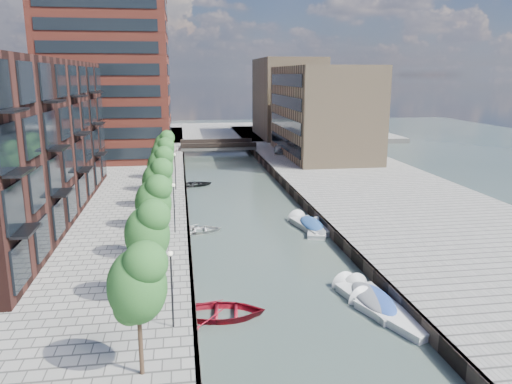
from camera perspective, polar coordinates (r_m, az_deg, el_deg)
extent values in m
plane|color=#38473F|center=(57.85, -1.96, -0.44)|extent=(300.00, 300.00, 0.00)
cube|color=gray|center=(61.62, 12.98, 0.55)|extent=(20.00, 140.00, 1.00)
cube|color=#332823|center=(57.36, -8.02, -0.17)|extent=(0.25, 140.00, 1.00)
cube|color=#332823|center=(58.73, 3.96, 0.25)|extent=(0.25, 140.00, 1.00)
cube|color=gray|center=(116.76, -5.46, 6.70)|extent=(80.00, 40.00, 1.00)
cube|color=black|center=(48.11, -24.99, 5.24)|extent=(8.00, 38.00, 14.00)
cube|color=maroon|center=(81.54, -16.59, 14.34)|extent=(18.00, 18.00, 30.00)
cube|color=#977C5C|center=(81.22, 7.54, 9.12)|extent=(12.00, 25.00, 14.00)
cube|color=#977C5C|center=(106.35, 3.62, 10.69)|extent=(12.00, 20.00, 16.00)
cube|color=gray|center=(88.94, -4.40, 5.20)|extent=(13.00, 6.00, 0.60)
cube|color=#332823|center=(86.09, -4.27, 5.34)|extent=(13.00, 0.40, 0.80)
cube|color=#332823|center=(91.62, -4.55, 5.81)|extent=(13.00, 0.40, 0.80)
cylinder|color=#382619|center=(22.80, -13.07, -16.17)|extent=(0.20, 0.20, 3.20)
ellipsoid|color=#235D23|center=(21.60, -13.45, -9.85)|extent=(2.50, 2.50, 3.25)
cylinder|color=#382619|center=(29.09, -12.08, -9.43)|extent=(0.20, 0.20, 3.20)
ellipsoid|color=#235D23|center=(28.17, -12.35, -4.30)|extent=(2.50, 2.50, 3.25)
cylinder|color=#382619|center=(35.65, -11.47, -5.12)|extent=(0.20, 0.20, 3.20)
ellipsoid|color=#235D23|center=(34.90, -11.67, -0.87)|extent=(2.50, 2.50, 3.25)
cylinder|color=#382619|center=(42.35, -11.06, -2.16)|extent=(0.20, 0.20, 3.20)
ellipsoid|color=#235D23|center=(41.72, -11.22, 1.45)|extent=(2.50, 2.50, 3.25)
cylinder|color=#382619|center=(49.14, -10.76, -0.02)|extent=(0.20, 0.20, 3.20)
ellipsoid|color=#235D23|center=(48.59, -10.90, 3.11)|extent=(2.50, 2.50, 3.25)
cylinder|color=#382619|center=(55.97, -10.53, 1.61)|extent=(0.20, 0.20, 3.20)
ellipsoid|color=#235D23|center=(55.50, -10.65, 4.36)|extent=(2.50, 2.50, 3.25)
cylinder|color=#382619|center=(62.85, -10.36, 2.88)|extent=(0.20, 0.20, 3.20)
ellipsoid|color=#235D23|center=(62.42, -10.46, 5.34)|extent=(2.50, 2.50, 3.25)
cylinder|color=black|center=(26.12, -9.59, -11.06)|extent=(0.10, 0.10, 4.00)
sphere|color=#FFF2CC|center=(25.37, -9.76, -6.94)|extent=(0.24, 0.24, 0.24)
cylinder|color=black|center=(41.24, -9.33, -1.93)|extent=(0.10, 0.10, 4.00)
sphere|color=#FFF2CC|center=(40.77, -9.43, 0.78)|extent=(0.24, 0.24, 0.24)
cylinder|color=black|center=(56.85, -9.21, 2.25)|extent=(0.10, 0.10, 4.00)
sphere|color=#FFF2CC|center=(56.50, -9.29, 4.24)|extent=(0.24, 0.24, 0.24)
imported|color=maroon|center=(29.83, -3.94, -14.06)|extent=(5.45, 4.14, 1.06)
imported|color=silver|center=(44.89, -6.66, -4.58)|extent=(4.31, 3.14, 0.88)
imported|color=black|center=(63.51, -7.00, 0.71)|extent=(4.87, 3.84, 0.91)
cube|color=#B8B8B6|center=(31.78, 13.60, -12.52)|extent=(2.37, 5.08, 0.69)
cube|color=#B8B8B6|center=(31.62, 13.64, -11.91)|extent=(2.47, 5.20, 0.11)
cone|color=#B8B8B6|center=(33.71, 11.58, -10.76)|extent=(1.91, 1.16, 1.81)
ellipsoid|color=#204197|center=(31.60, 13.65, -11.82)|extent=(2.22, 4.64, 0.60)
cube|color=silver|center=(31.97, 12.85, -12.32)|extent=(2.94, 5.26, 0.70)
cube|color=silver|center=(31.81, 12.89, -11.70)|extent=(3.04, 5.38, 0.11)
cone|color=silver|center=(33.81, 10.43, -10.64)|extent=(2.01, 1.37, 1.84)
ellipsoid|color=slate|center=(31.78, 12.89, -11.62)|extent=(2.73, 4.81, 0.60)
cube|color=white|center=(30.31, 15.69, -13.97)|extent=(3.58, 5.35, 0.71)
cube|color=white|center=(30.14, 15.74, -13.33)|extent=(3.70, 5.48, 0.11)
cone|color=white|center=(31.87, 12.40, -12.27)|extent=(2.09, 1.60, 1.86)
cube|color=#B7B7B5|center=(45.75, 6.35, -4.16)|extent=(3.02, 5.48, 0.73)
cube|color=#B7B7B5|center=(45.63, 6.37, -3.68)|extent=(3.13, 5.61, 0.11)
cone|color=#B7B7B5|center=(47.93, 4.91, -3.24)|extent=(2.09, 1.41, 1.91)
ellipsoid|color=navy|center=(45.62, 6.37, -3.62)|extent=(2.81, 5.01, 0.63)
cube|color=#B9B8B7|center=(44.70, 6.97, -4.61)|extent=(2.57, 4.30, 0.57)
cube|color=#B9B8B7|center=(44.61, 6.98, -4.23)|extent=(2.66, 4.41, 0.09)
cone|color=#B9B8B7|center=(46.62, 7.01, -3.80)|extent=(1.66, 1.18, 1.49)
ellipsoid|color=#5C5E64|center=(44.60, 6.98, -4.18)|extent=(2.39, 3.94, 0.49)
imported|color=#A9ADAE|center=(83.30, 2.60, 4.92)|extent=(2.04, 3.96, 1.29)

